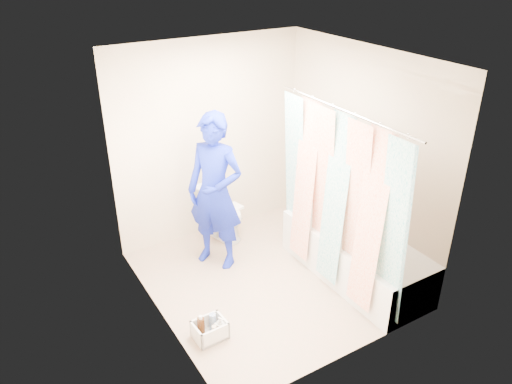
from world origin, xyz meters
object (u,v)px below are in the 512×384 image
plumber (215,192)px  cleaning_caddy (211,330)px  bathtub (355,255)px  toilet (221,212)px

plumber → cleaning_caddy: size_ratio=5.81×
plumber → bathtub: bearing=13.6°
toilet → cleaning_caddy: size_ratio=2.20×
toilet → plumber: (-0.30, -0.47, 0.55)m
bathtub → toilet: bearing=119.4°
toilet → bathtub: bearing=-74.0°
bathtub → cleaning_caddy: 1.78m
plumber → cleaning_caddy: (-0.63, -1.07, -0.80)m
plumber → cleaning_caddy: plumber is taller
bathtub → plumber: (-1.15, 1.03, 0.62)m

